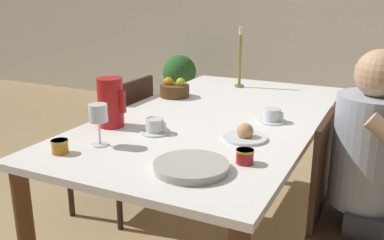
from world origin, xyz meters
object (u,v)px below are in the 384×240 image
person_seated (377,168)px  potted_plant (179,78)px  serving_tray (191,167)px  jam_jar_amber (60,146)px  chair_person_side (348,214)px  candlestick_tall (240,63)px  red_pitcher (111,102)px  jam_jar_red (245,156)px  fruit_bowl (175,90)px  bread_plate (245,135)px  teacup_near_person (155,127)px  chair_opposite (119,144)px  wine_glass_water (98,115)px  teacup_across (272,116)px

person_seated → potted_plant: 3.36m
person_seated → potted_plant: bearing=-138.6°
serving_tray → jam_jar_amber: 0.54m
chair_person_side → candlestick_tall: size_ratio=2.26×
red_pitcher → jam_jar_red: red_pitcher is taller
jam_jar_amber → fruit_bowl: size_ratio=0.39×
candlestick_tall → potted_plant: (-1.32, 1.67, -0.51)m
chair_person_side → bread_plate: size_ratio=4.63×
fruit_bowl → potted_plant: bearing=116.9°
red_pitcher → serving_tray: 0.64m
jam_jar_amber → chair_person_side: bearing=29.1°
teacup_near_person → candlestick_tall: 1.07m
chair_opposite → candlestick_tall: 0.93m
chair_opposite → bread_plate: (0.94, -0.40, 0.32)m
person_seated → bread_plate: (-0.52, -0.13, 0.10)m
jam_jar_amber → fruit_bowl: 1.01m
chair_opposite → red_pitcher: bearing=-146.7°
jam_jar_amber → jam_jar_red: bearing=17.6°
potted_plant → chair_opposite: bearing=-71.5°
chair_opposite → jam_jar_red: size_ratio=12.89×
red_pitcher → jam_jar_amber: bearing=-85.8°
fruit_bowl → chair_opposite: bearing=-155.8°
jam_jar_amber → serving_tray: bearing=7.5°
person_seated → serving_tray: person_seated is taller
fruit_bowl → candlestick_tall: 0.51m
chair_person_side → teacup_near_person: 0.91m
red_pitcher → jam_jar_red: size_ratio=3.36×
chair_person_side → wine_glass_water: 1.13m
potted_plant → teacup_near_person: bearing=-64.4°
chair_person_side → jam_jar_red: 0.60m
teacup_across → potted_plant: (-1.73, 2.34, -0.39)m
jam_jar_red → candlestick_tall: size_ratio=0.18×
teacup_near_person → teacup_across: same height
red_pitcher → bread_plate: bearing=8.8°
red_pitcher → potted_plant: red_pitcher is taller
bread_plate → jam_jar_amber: bread_plate is taller
chair_opposite → candlestick_tall: (0.57, 0.57, 0.46)m
person_seated → red_pitcher: person_seated is taller
bread_plate → fruit_bowl: 0.83m
wine_glass_water → teacup_near_person: bearing=62.4°
teacup_near_person → chair_opposite: bearing=138.6°
bread_plate → jam_jar_amber: (-0.59, -0.47, 0.01)m
jam_jar_amber → jam_jar_red: (0.68, 0.22, 0.00)m
chair_person_side → bread_plate: (-0.44, -0.11, 0.32)m
jam_jar_red → person_seated: bearing=41.0°
chair_person_side → potted_plant: 3.31m
jam_jar_red → bread_plate: bearing=109.0°
teacup_near_person → jam_jar_amber: bearing=-118.8°
potted_plant → person_seated: bearing=-48.6°
chair_person_side → candlestick_tall: 1.27m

